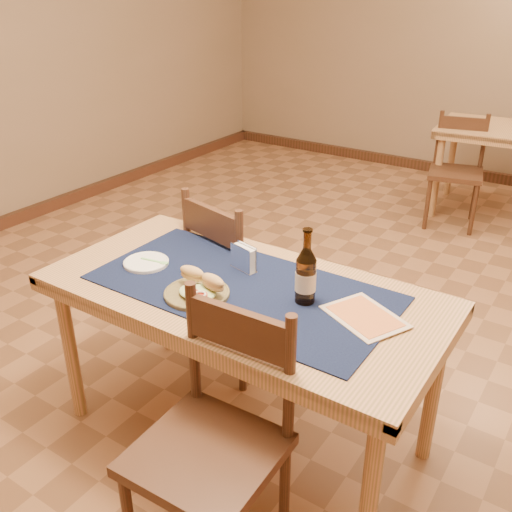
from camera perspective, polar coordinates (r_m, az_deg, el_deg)
The scene contains 13 objects.
room at distance 2.70m, azimuth 8.60°, elevation 16.12°, with size 6.04×7.04×2.84m.
main_table at distance 2.30m, azimuth -1.39°, elevation -4.99°, with size 1.60×0.80×0.75m.
placemat at distance 2.26m, azimuth -1.41°, elevation -3.14°, with size 1.20×0.60×0.01m, color #0F1B39.
baseboard at distance 3.22m, azimuth 7.00°, elevation -8.23°, with size 6.00×7.00×0.10m.
chair_main_far at distance 2.85m, azimuth -1.80°, elevation -2.26°, with size 0.53×0.53×0.96m.
chair_main_near at distance 1.96m, azimuth -4.21°, elevation -17.91°, with size 0.46×0.46×0.96m.
chair_back_near at distance 4.92m, azimuth 19.40°, elevation 8.20°, with size 0.49×0.49×0.89m.
sandwich_plate at distance 2.19m, azimuth -5.79°, elevation -3.35°, with size 0.25×0.25×0.10m.
side_plate at distance 2.47m, azimuth -10.93°, elevation -0.61°, with size 0.19×0.19×0.02m.
fork at distance 2.46m, azimuth -9.94°, elevation -0.53°, with size 0.13×0.04×0.00m.
beer_bottle at distance 2.11m, azimuth 5.00°, elevation -1.95°, with size 0.08×0.08×0.30m.
napkin_holder at distance 2.36m, azimuth -1.24°, elevation -0.22°, with size 0.13×0.07×0.11m.
menu_card at distance 2.10m, azimuth 10.82°, elevation -5.96°, with size 0.34×0.31×0.01m.
Camera 1 is at (1.14, -2.41, 1.86)m, focal length 40.00 mm.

